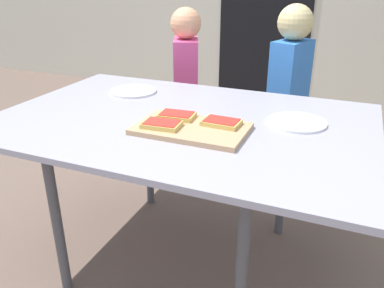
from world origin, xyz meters
TOP-DOWN VIEW (x-y plane):
  - ground_plane at (0.00, 0.00)m, footprint 16.00×16.00m
  - dining_table at (0.00, 0.00)m, footprint 1.46×0.98m
  - cutting_board at (0.09, -0.11)m, footprint 0.40×0.25m
  - pizza_slice_near_left at (-0.01, -0.16)m, footprint 0.14×0.10m
  - pizza_slice_far_right at (0.18, -0.05)m, footprint 0.14×0.10m
  - pizza_slice_far_left at (-0.00, -0.05)m, footprint 0.14×0.10m
  - plate_white_left at (-0.36, 0.24)m, footprint 0.22×0.22m
  - plate_white_right at (0.43, 0.12)m, footprint 0.22×0.22m
  - child_left at (-0.33, 0.80)m, footprint 0.22×0.28m
  - child_right at (0.28, 0.83)m, footprint 0.21×0.27m

SIDE VIEW (x-z plane):
  - ground_plane at x=0.00m, z-range 0.00..0.00m
  - child_left at x=-0.33m, z-range 0.08..1.12m
  - child_right at x=0.28m, z-range 0.09..1.16m
  - dining_table at x=0.00m, z-range 0.29..0.98m
  - plate_white_left at x=-0.36m, z-range 0.69..0.70m
  - plate_white_right at x=0.43m, z-range 0.69..0.70m
  - cutting_board at x=0.09m, z-range 0.69..0.71m
  - pizza_slice_near_left at x=-0.01m, z-range 0.71..0.73m
  - pizza_slice_far_right at x=0.18m, z-range 0.71..0.73m
  - pizza_slice_far_left at x=0.00m, z-range 0.71..0.73m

